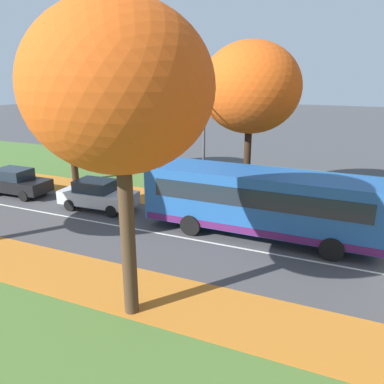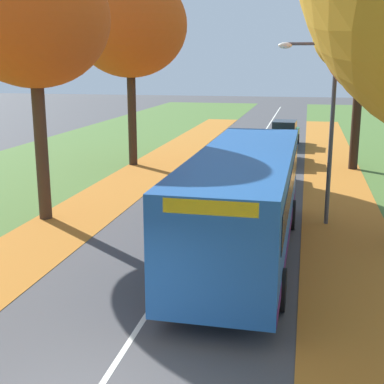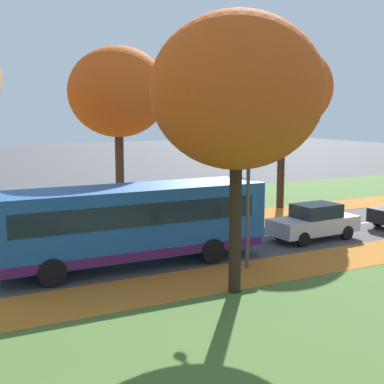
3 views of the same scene
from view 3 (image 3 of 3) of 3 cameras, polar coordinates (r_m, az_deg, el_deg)
name	(u,v)px [view 3 (image 3 of 3)]	position (r m, az deg, el deg)	size (l,w,h in m)	color
grass_verge_left	(247,199)	(35.59, 5.88, -0.79)	(12.00, 90.00, 0.01)	#476B2D
leaf_litter_left	(201,220)	(28.65, 0.97, -3.00)	(2.80, 60.00, 0.00)	#B26B23
leaf_litter_right	(316,262)	(21.28, 13.07, -7.29)	(2.80, 60.00, 0.00)	#B26B23
road_centre_line	(347,225)	(28.53, 16.18, -3.40)	(0.12, 80.00, 0.01)	silver
tree_left_near	(118,93)	(27.27, -7.88, 10.46)	(4.99, 4.99, 8.97)	#422D1E
tree_left_mid	(283,88)	(32.41, 9.66, 10.87)	(5.80, 5.80, 9.77)	#382619
tree_right_near	(237,92)	(16.59, 4.81, 10.62)	(5.34, 5.34, 8.77)	black
streetlamp_right	(243,167)	(19.65, 5.50, 2.67)	(1.89, 0.28, 6.00)	#47474C
bus	(130,221)	(20.11, -6.66, -3.08)	(2.73, 10.42, 2.98)	#1E5199
car_silver_lead	(314,222)	(24.84, 12.89, -3.11)	(1.92, 4.27, 1.62)	#B7BABF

